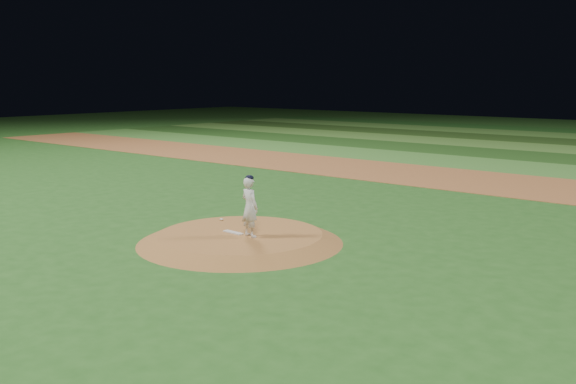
{
  "coord_description": "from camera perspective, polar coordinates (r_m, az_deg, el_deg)",
  "views": [
    {
      "loc": [
        11.63,
        -12.02,
        4.33
      ],
      "look_at": [
        0.0,
        2.0,
        1.1
      ],
      "focal_mm": 40.0,
      "sensor_mm": 36.0,
      "label": 1
    }
  ],
  "objects": [
    {
      "name": "rosin_bag",
      "position": [
        18.82,
        -5.93,
        -2.43
      ],
      "size": [
        0.11,
        0.11,
        0.06
      ],
      "primitive_type": "ellipsoid",
      "color": "silver",
      "rests_on": "pitchers_mound"
    },
    {
      "name": "outfield_stripe_1",
      "position": [
        38.57,
        21.89,
        2.89
      ],
      "size": [
        70.0,
        5.0,
        0.02
      ],
      "primitive_type": "cube",
      "color": "#1E4516",
      "rests_on": "ground"
    },
    {
      "name": "pitching_rubber",
      "position": [
        17.27,
        -4.9,
        -3.6
      ],
      "size": [
        0.65,
        0.19,
        0.03
      ],
      "primitive_type": "cube",
      "rotation": [
        0.0,
        0.0,
        -0.05
      ],
      "color": "beige",
      "rests_on": "pitchers_mound"
    },
    {
      "name": "infield_dirt_band",
      "position": [
        28.83,
        15.41,
        1.07
      ],
      "size": [
        70.0,
        6.0,
        0.02
      ],
      "primitive_type": "cube",
      "color": "#94582E",
      "rests_on": "ground"
    },
    {
      "name": "outfield_stripe_0",
      "position": [
        33.88,
        19.27,
        2.16
      ],
      "size": [
        70.0,
        5.0,
        0.02
      ],
      "primitive_type": "cube",
      "color": "#3B782B",
      "rests_on": "ground"
    },
    {
      "name": "pitchers_mound",
      "position": [
        17.25,
        -4.26,
        -4.08
      ],
      "size": [
        5.5,
        5.5,
        0.25
      ],
      "primitive_type": "cone",
      "color": "#955F2E",
      "rests_on": "ground"
    },
    {
      "name": "pitcher_on_mound",
      "position": [
        16.68,
        -3.42,
        -1.29
      ],
      "size": [
        0.63,
        0.47,
        1.63
      ],
      "color": "silver",
      "rests_on": "pitchers_mound"
    },
    {
      "name": "outfield_stripe_2",
      "position": [
        43.34,
        23.95,
        3.46
      ],
      "size": [
        70.0,
        5.0,
        0.02
      ],
      "primitive_type": "cube",
      "color": "#42752A",
      "rests_on": "ground"
    },
    {
      "name": "ground",
      "position": [
        17.28,
        -4.25,
        -4.49
      ],
      "size": [
        120.0,
        120.0,
        0.0
      ],
      "primitive_type": "plane",
      "color": "#21521A",
      "rests_on": "ground"
    }
  ]
}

